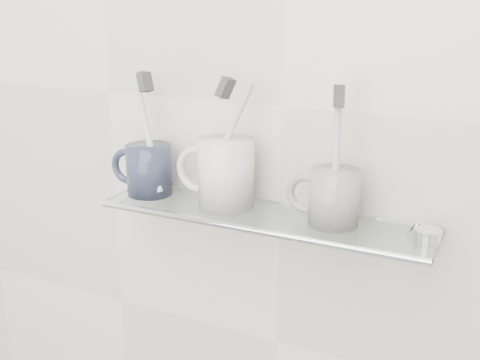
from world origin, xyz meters
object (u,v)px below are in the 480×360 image
Objects in this scene: mug_left at (149,170)px; mug_center at (226,174)px; mug_right at (334,197)px; shelf_glass at (263,216)px.

mug_center is (0.14, 0.00, 0.01)m from mug_left.
mug_left is at bearing 167.21° from mug_center.
mug_center reaches higher than mug_right.
shelf_glass is 6.14× the size of mug_left.
shelf_glass is at bearing 7.82° from mug_left.
mug_center is at bearing 168.48° from mug_right.
mug_left is 0.14m from mug_center.
mug_left is (-0.20, 0.00, 0.04)m from shelf_glass.
shelf_glass is 0.09m from mug_center.
mug_center reaches higher than mug_left.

